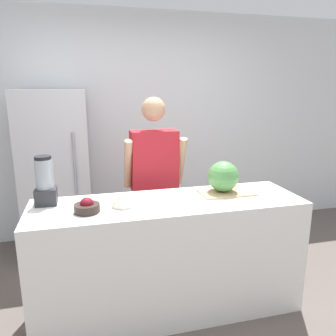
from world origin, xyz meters
TOP-DOWN VIEW (x-y plane):
  - ground_plane at (0.00, 0.00)m, footprint 14.00×14.00m
  - wall_back at (0.00, 1.94)m, footprint 8.00×0.06m
  - counter_island at (0.00, 0.31)m, footprint 2.04×0.61m
  - refrigerator at (-0.90, 1.56)m, footprint 0.68×0.69m
  - person at (0.02, 0.96)m, footprint 0.57×0.27m
  - cutting_board at (0.50, 0.38)m, footprint 0.43×0.25m
  - watermelon at (0.47, 0.40)m, footprint 0.25×0.25m
  - bowl_cherries at (-0.60, 0.23)m, footprint 0.17×0.17m
  - bowl_cream at (-0.35, 0.29)m, footprint 0.16×0.16m
  - blender at (-0.88, 0.47)m, footprint 0.15×0.15m

SIDE VIEW (x-z plane):
  - ground_plane at x=0.00m, z-range 0.00..0.00m
  - counter_island at x=0.00m, z-range 0.00..0.91m
  - person at x=0.02m, z-range 0.02..1.69m
  - refrigerator at x=-0.90m, z-range 0.00..1.73m
  - cutting_board at x=0.50m, z-range 0.91..0.93m
  - bowl_cream at x=-0.35m, z-range 0.90..1.00m
  - bowl_cherries at x=-0.60m, z-range 0.90..1.00m
  - watermelon at x=0.47m, z-range 0.93..1.17m
  - blender at x=-0.88m, z-range 0.90..1.26m
  - wall_back at x=0.00m, z-range 0.00..2.60m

